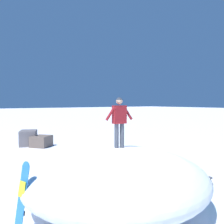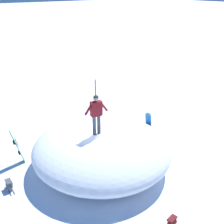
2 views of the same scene
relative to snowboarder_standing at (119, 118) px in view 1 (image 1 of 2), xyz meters
name	(u,v)px [view 1 (image 1 of 2)]	position (x,y,z in m)	size (l,w,h in m)	color
ground	(124,207)	(0.55, -0.24, -2.67)	(240.00, 240.00, 0.00)	white
snow_mound	(114,176)	(0.11, -0.30, -1.82)	(5.71, 5.86, 1.70)	white
snowboarder_standing	(119,118)	(0.00, 0.00, 0.00)	(0.28, 0.99, 1.63)	#333842
snowboard_secondary_upright	(22,196)	(0.21, -3.11, -1.77)	(0.37, 0.38, 1.73)	#2672BF
backpack_near	(207,181)	(0.99, 3.38, -2.46)	(0.68, 0.26, 0.40)	#4C4C51
backpack_far	(66,166)	(-4.00, -0.07, -2.46)	(0.29, 0.62, 0.41)	maroon
rock_outcrop	(33,139)	(-11.05, 0.60, -2.17)	(2.75, 2.29, 1.12)	#625C5F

